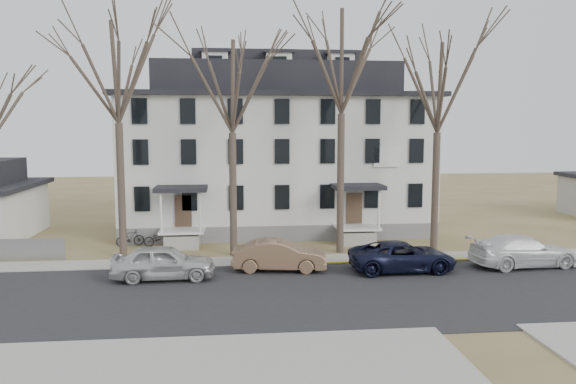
{
  "coord_description": "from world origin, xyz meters",
  "views": [
    {
      "loc": [
        -5.12,
        -20.96,
        7.16
      ],
      "look_at": [
        -2.04,
        9.0,
        3.58
      ],
      "focal_mm": 35.0,
      "sensor_mm": 36.0,
      "label": 1
    }
  ],
  "objects": [
    {
      "name": "tree_far_left",
      "position": [
        -11.0,
        9.8,
        10.34
      ],
      "size": [
        8.4,
        8.4,
        13.72
      ],
      "color": "#473B31",
      "rests_on": "ground"
    },
    {
      "name": "near_sidewalk_left",
      "position": [
        -8.0,
        -5.0,
        0.0
      ],
      "size": [
        20.0,
        5.0,
        0.08
      ],
      "primitive_type": "cube",
      "color": "#A09F97",
      "rests_on": "ground"
    },
    {
      "name": "car_silver",
      "position": [
        -8.27,
        4.97,
        0.81
      ],
      "size": [
        4.79,
        2.02,
        1.62
      ],
      "primitive_type": "imported",
      "rotation": [
        0.0,
        0.0,
        1.59
      ],
      "color": "silver",
      "rests_on": "ground"
    },
    {
      "name": "tree_mid_right",
      "position": [
        6.5,
        9.8,
        9.6
      ],
      "size": [
        7.8,
        7.8,
        12.74
      ],
      "color": "#473B31",
      "rests_on": "ground"
    },
    {
      "name": "ground",
      "position": [
        0.0,
        0.0,
        0.0
      ],
      "size": [
        120.0,
        120.0,
        0.0
      ],
      "primitive_type": "plane",
      "color": "olive",
      "rests_on": "ground"
    },
    {
      "name": "main_road",
      "position": [
        0.0,
        2.0,
        0.0
      ],
      "size": [
        120.0,
        10.0,
        0.04
      ],
      "primitive_type": "cube",
      "color": "#27272A",
      "rests_on": "ground"
    },
    {
      "name": "far_sidewalk",
      "position": [
        0.0,
        8.0,
        0.0
      ],
      "size": [
        120.0,
        2.0,
        0.08
      ],
      "primitive_type": "cube",
      "color": "#A09F97",
      "rests_on": "ground"
    },
    {
      "name": "car_tan",
      "position": [
        -2.77,
        6.02,
        0.76
      ],
      "size": [
        4.79,
        2.18,
        1.52
      ],
      "primitive_type": "imported",
      "rotation": [
        0.0,
        0.0,
        1.44
      ],
      "color": "brown",
      "rests_on": "ground"
    },
    {
      "name": "car_navy",
      "position": [
        3.25,
        5.31,
        0.73
      ],
      "size": [
        5.26,
        2.48,
        1.45
      ],
      "primitive_type": "imported",
      "rotation": [
        0.0,
        0.0,
        1.58
      ],
      "color": "black",
      "rests_on": "ground"
    },
    {
      "name": "tree_mid_left",
      "position": [
        -5.0,
        9.8,
        9.6
      ],
      "size": [
        7.8,
        7.8,
        12.74
      ],
      "color": "#473B31",
      "rests_on": "ground"
    },
    {
      "name": "boarding_house",
      "position": [
        -2.0,
        17.95,
        5.38
      ],
      "size": [
        20.8,
        12.36,
        12.05
      ],
      "color": "slate",
      "rests_on": "ground"
    },
    {
      "name": "yellow_curb",
      "position": [
        5.0,
        7.1,
        0.0
      ],
      "size": [
        14.0,
        0.25,
        0.06
      ],
      "primitive_type": "cube",
      "color": "gold",
      "rests_on": "ground"
    },
    {
      "name": "bicycle_left",
      "position": [
        -9.4,
        12.28,
        0.46
      ],
      "size": [
        1.8,
        0.74,
        0.92
      ],
      "primitive_type": "imported",
      "rotation": [
        0.0,
        0.0,
        1.64
      ],
      "color": "black",
      "rests_on": "ground"
    },
    {
      "name": "car_white",
      "position": [
        9.6,
        5.56,
        0.79
      ],
      "size": [
        5.64,
        2.72,
        1.58
      ],
      "primitive_type": "imported",
      "rotation": [
        0.0,
        0.0,
        1.67
      ],
      "color": "white",
      "rests_on": "ground"
    },
    {
      "name": "bicycle_right",
      "position": [
        -11.09,
        12.45,
        0.5
      ],
      "size": [
        1.71,
        1.06,
        1.0
      ],
      "primitive_type": "imported",
      "rotation": [
        0.0,
        0.0,
        1.96
      ],
      "color": "black",
      "rests_on": "ground"
    },
    {
      "name": "tree_center",
      "position": [
        1.0,
        9.8,
        11.08
      ],
      "size": [
        9.0,
        9.0,
        14.7
      ],
      "color": "#473B31",
      "rests_on": "ground"
    }
  ]
}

